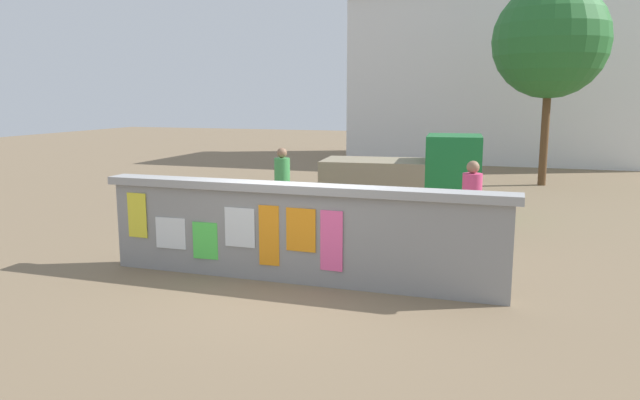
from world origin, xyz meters
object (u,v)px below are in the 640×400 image
at_px(bicycle_near, 268,220).
at_px(person_bystander, 472,197).
at_px(motorcycle, 374,223).
at_px(person_walking, 282,177).
at_px(tree_roadside, 551,41).
at_px(auto_rickshaw_truck, 409,176).

xyz_separation_m(bicycle_near, person_bystander, (3.80, 0.14, 0.62)).
bearing_deg(motorcycle, person_walking, 145.94).
bearing_deg(person_bystander, tree_roadside, 80.54).
height_order(person_walking, person_bystander, same).
distance_m(auto_rickshaw_truck, person_bystander, 3.54).
xyz_separation_m(motorcycle, person_walking, (-2.43, 1.64, 0.52)).
xyz_separation_m(auto_rickshaw_truck, tree_roadside, (3.13, 5.84, 3.43)).
bearing_deg(tree_roadside, person_bystander, -99.46).
xyz_separation_m(bicycle_near, person_walking, (-0.31, 1.53, 0.62)).
bearing_deg(auto_rickshaw_truck, person_walking, -144.79).
height_order(bicycle_near, person_walking, person_walking).
xyz_separation_m(motorcycle, tree_roadside, (3.17, 9.22, 3.87)).
bearing_deg(bicycle_near, person_walking, 101.29).
height_order(bicycle_near, person_bystander, person_bystander).
height_order(motorcycle, bicycle_near, bicycle_near).
distance_m(bicycle_near, person_walking, 1.68).
distance_m(motorcycle, person_walking, 2.98).
bearing_deg(person_walking, motorcycle, -34.06).
bearing_deg(motorcycle, person_bystander, 8.43).
relative_size(motorcycle, person_walking, 1.17).
relative_size(person_walking, person_bystander, 1.00).
height_order(auto_rickshaw_truck, tree_roadside, tree_roadside).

